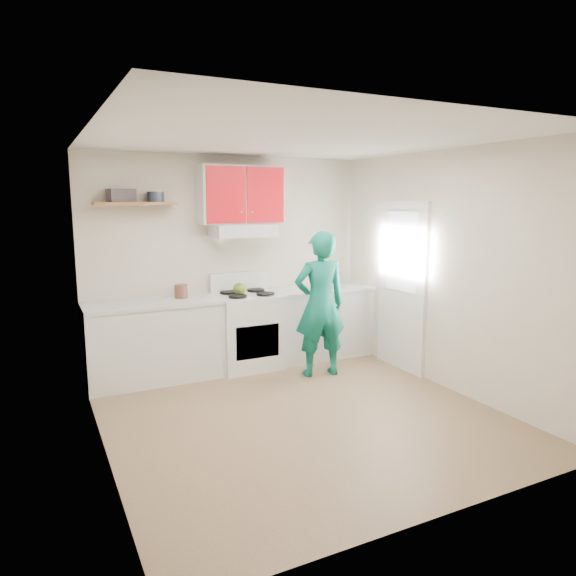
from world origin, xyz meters
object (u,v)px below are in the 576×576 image
crock (181,292)px  person (320,304)px  tin (155,197)px  kettle (240,289)px  stove (248,331)px

crock → person: size_ratio=0.11×
tin → crock: 1.13m
kettle → stove: bearing=-8.3°
stove → tin: bearing=168.4°
stove → kettle: bearing=162.5°
crock → person: 1.64m
kettle → person: bearing=-33.6°
kettle → crock: 0.71m
stove → kettle: kettle is taller
stove → person: 1.01m
crock → kettle: bearing=-7.6°
stove → crock: 0.96m
tin → kettle: bearing=-11.1°
stove → crock: crock is taller
tin → crock: bearing=-21.0°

